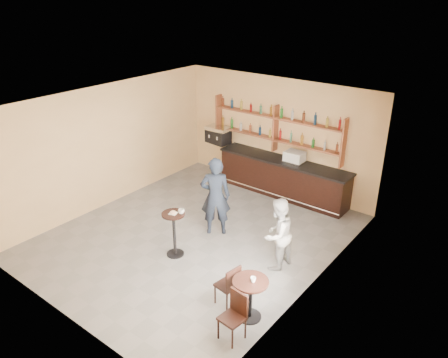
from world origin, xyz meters
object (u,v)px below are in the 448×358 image
Objects in this scene: espresso_machine at (218,135)px; pedestal_table at (174,234)px; man_main at (215,196)px; patron_second at (277,234)px; cafe_table at (250,299)px; chair_west at (227,285)px; chair_south at (232,318)px; pastry_case at (295,157)px; bar_counter at (283,178)px.

espresso_machine is 4.55m from pedestal_table.
man_main reaches higher than patron_second.
chair_west is (-0.55, 0.05, 0.03)m from cafe_table.
espresso_machine is 3.47m from man_main.
chair_south is at bearing 94.00° from man_main.
pedestal_table is (-0.64, -4.02, -0.69)m from pastry_case.
pedestal_table is 1.18× the size of chair_south.
cafe_table is 0.60m from chair_south.
espresso_machine is 6.95m from chair_south.
chair_south is at bearing -67.53° from bar_counter.
chair_west is 0.54× the size of patron_second.
cafe_table is (2.12, -4.65, -0.12)m from bar_counter.
chair_south is (2.37, -2.51, -0.52)m from man_main.
cafe_table is (4.42, -4.65, -0.90)m from espresso_machine.
espresso_machine reaches higher than pastry_case.
pastry_case is at bearing 6.47° from espresso_machine.
patron_second reaches higher than pedestal_table.
pastry_case reaches higher than chair_west.
pedestal_table is 2.23m from patron_second.
patron_second is (-0.50, 2.21, 0.35)m from chair_south.
pastry_case is (0.32, 0.00, 0.68)m from bar_counter.
chair_south is at bearing 51.05° from chair_west.
man_main is 1.22× the size of patron_second.
pedestal_table is 2.52m from cafe_table.
cafe_table is (2.32, -1.91, -0.56)m from man_main.
pastry_case is at bearing -140.24° from man_main.
man_main is 2.20× the size of chair_south.
pastry_case is at bearing 0.00° from bar_counter.
cafe_table is at bearing 100.95° from chair_south.
espresso_machine is at bearing 174.69° from pastry_case.
patron_second is (3.97, -3.04, -0.51)m from espresso_machine.
pastry_case is at bearing -156.47° from chair_west.
pastry_case is 3.35m from patron_second.
chair_west is at bearing 138.90° from chair_south.
man_main is 2.62m from chair_west.
pedestal_table is 1.36m from man_main.
pedestal_table is at bearing -57.26° from espresso_machine.
pedestal_table is 1.20× the size of chair_west.
espresso_machine is 0.88× the size of cafe_table.
patron_second is at bearing 26.44° from pedestal_table.
patron_second is (-0.45, 1.61, 0.39)m from cafe_table.
bar_counter is 0.75m from pastry_case.
chair_south is at bearing -43.10° from espresso_machine.
man_main is (-0.52, -2.74, -0.25)m from pastry_case.
espresso_machine is 1.34× the size of pastry_case.
bar_counter is at bearing -133.64° from man_main.
patron_second is (1.35, -3.04, -0.42)m from pastry_case.
pastry_case is 0.51× the size of pedestal_table.
pedestal_table is at bearing 159.93° from chair_south.
man_main is at bearing -93.01° from patron_second.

